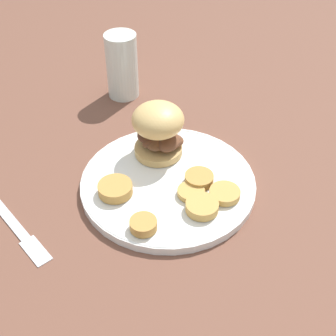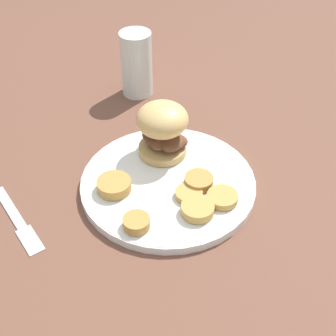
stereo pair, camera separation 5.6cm
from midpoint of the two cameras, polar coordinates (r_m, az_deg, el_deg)
ground_plane at (r=0.77m, az=-2.08°, el=-2.35°), size 4.00×4.00×0.00m
dinner_plate at (r=0.76m, az=-2.09°, el=-1.87°), size 0.28×0.28×0.02m
sandwich at (r=0.78m, az=-3.13°, el=4.76°), size 0.09×0.10×0.10m
potato_round_0 at (r=0.75m, az=1.69°, el=-1.37°), size 0.05×0.05×0.01m
potato_round_1 at (r=0.68m, az=-5.53°, el=-6.94°), size 0.04×0.04×0.02m
potato_round_2 at (r=0.73m, az=4.76°, el=-3.19°), size 0.05×0.05×0.01m
potato_round_3 at (r=0.71m, az=1.91°, el=-4.80°), size 0.05×0.05×0.01m
potato_round_4 at (r=0.74m, az=-8.61°, el=-2.59°), size 0.05×0.05×0.02m
potato_round_5 at (r=0.73m, az=0.64°, el=-3.01°), size 0.04×0.04×0.01m
fork at (r=0.74m, az=-19.75°, el=-7.30°), size 0.15×0.10×0.00m
drinking_glass at (r=0.96m, az=-7.32°, el=12.21°), size 0.06×0.06×0.13m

